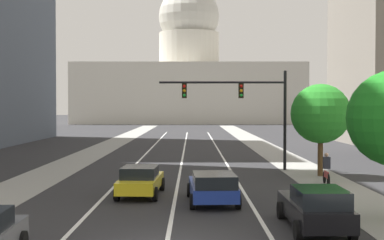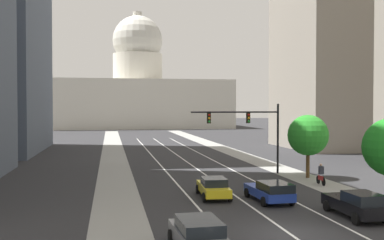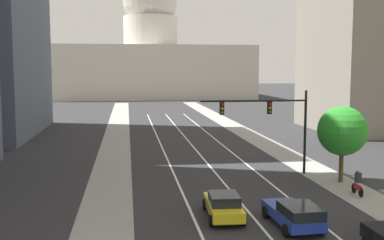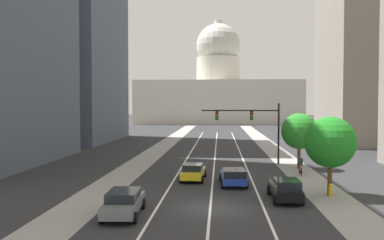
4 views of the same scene
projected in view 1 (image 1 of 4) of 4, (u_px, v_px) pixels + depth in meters
ground_plane at (182, 147)px, 55.75m from camera, size 400.00×400.00×0.00m
sidewalk_left at (95, 151)px, 50.71m from camera, size 3.16×130.00×0.01m
sidewalk_right at (268, 151)px, 50.79m from camera, size 3.16×130.00×0.01m
lane_stripe_left at (136, 161)px, 40.74m from camera, size 0.16×90.00×0.01m
lane_stripe_center at (179, 161)px, 40.75m from camera, size 0.16×90.00×0.01m
lane_stripe_right at (223, 161)px, 40.77m from camera, size 0.16×90.00×0.01m
capitol_building at (187, 82)px, 136.97m from camera, size 54.94×29.89×35.88m
car_yellow at (138, 180)px, 25.23m from camera, size 2.10×4.57×1.40m
car_blue at (210, 187)px, 23.09m from camera, size 2.24×4.62×1.41m
car_black at (313, 207)px, 18.22m from camera, size 1.95×4.73×1.53m
traffic_signal_mast at (242, 101)px, 35.32m from camera, size 8.39×0.39×6.55m
cyclist at (324, 169)px, 28.73m from camera, size 0.37×1.70×1.72m
street_tree_far_right at (318, 114)px, 32.28m from camera, size 3.58×3.58×5.56m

